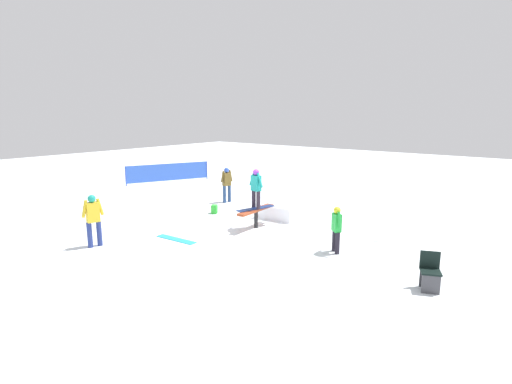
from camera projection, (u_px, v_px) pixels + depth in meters
ground_plane at (256, 228)px, 14.16m from camera, size 60.00×60.00×0.00m
rail_feature at (256, 212)px, 14.05m from camera, size 1.90×0.40×0.69m
snow_kicker_ramp at (284, 209)px, 15.70m from camera, size 1.89×1.61×0.53m
main_rider_on_rail at (256, 189)px, 13.89m from camera, size 1.54×0.72×1.41m
bystander_brown at (227, 183)px, 18.00m from camera, size 0.64×0.29×1.58m
bystander_yellow at (93, 218)px, 12.01m from camera, size 0.66×0.30×1.61m
bystander_green at (336, 227)px, 11.52m from camera, size 0.48×0.51×1.37m
loose_snowboard_cyan at (176, 239)px, 12.82m from camera, size 0.38×1.55×0.02m
loose_snowboard_white at (382, 235)px, 13.25m from camera, size 1.58×0.51×0.02m
folding_chair at (430, 273)px, 9.14m from camera, size 0.58×0.58×0.88m
backpack_on_snow at (214, 209)px, 16.13m from camera, size 0.37×0.35×0.34m
safety_fence at (168, 172)px, 23.14m from camera, size 4.44×1.99×1.10m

